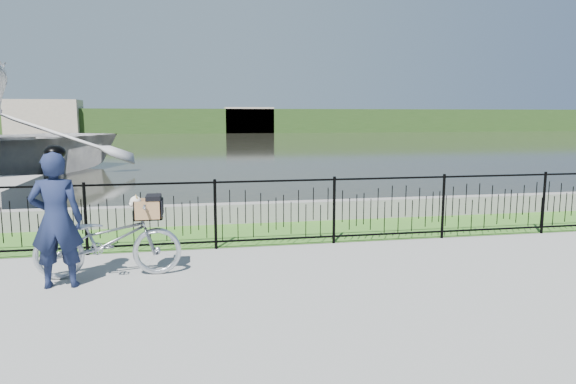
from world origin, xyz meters
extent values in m
plane|color=gray|center=(0.00, 0.00, 0.00)|extent=(120.00, 120.00, 0.00)
cube|color=#3B6F22|center=(0.00, 2.60, 0.00)|extent=(60.00, 2.00, 0.01)
plane|color=#27271E|center=(0.00, 33.00, 0.00)|extent=(120.00, 120.00, 0.00)
cube|color=gray|center=(0.00, 3.60, 0.20)|extent=(60.00, 0.30, 0.40)
cube|color=#28441A|center=(0.00, 60.00, 1.50)|extent=(120.00, 6.00, 3.00)
cube|color=#AEA08C|center=(-18.00, 58.00, 2.00)|extent=(8.00, 4.00, 4.00)
cube|color=#AEA08C|center=(6.00, 58.50, 1.60)|extent=(6.00, 3.00, 3.20)
imported|color=#B1B6BE|center=(-2.49, 0.40, 0.50)|extent=(1.92, 0.67, 1.01)
cube|color=black|center=(-1.96, 0.40, 0.78)|extent=(0.38, 0.18, 0.02)
cube|color=#986E45|center=(-1.96, 0.40, 0.79)|extent=(0.35, 0.31, 0.01)
cube|color=#986E45|center=(-1.96, 0.55, 0.91)|extent=(0.35, 0.01, 0.26)
cube|color=#986E45|center=(-1.96, 0.25, 0.91)|extent=(0.35, 0.02, 0.26)
cube|color=#986E45|center=(-1.79, 0.40, 0.91)|extent=(0.02, 0.31, 0.26)
cube|color=#986E45|center=(-2.13, 0.40, 0.91)|extent=(0.01, 0.31, 0.26)
cube|color=black|center=(-1.88, 0.40, 1.07)|extent=(0.20, 0.32, 0.06)
cube|color=black|center=(-1.77, 0.40, 0.94)|extent=(0.02, 0.32, 0.21)
ellipsoid|color=silver|center=(-1.98, 0.40, 0.91)|extent=(0.31, 0.22, 0.20)
sphere|color=silver|center=(-2.11, 0.38, 1.02)|extent=(0.15, 0.15, 0.15)
sphere|color=silver|center=(-2.16, 0.36, 0.99)|extent=(0.07, 0.07, 0.07)
sphere|color=black|center=(-2.19, 0.35, 0.99)|extent=(0.02, 0.02, 0.02)
cone|color=#A38044|center=(-2.11, 0.44, 1.08)|extent=(0.06, 0.08, 0.08)
cone|color=#A38044|center=(-2.09, 0.34, 1.08)|extent=(0.06, 0.08, 0.08)
imported|color=#151D3A|center=(-3.05, 0.07, 0.87)|extent=(0.64, 0.43, 1.73)
ellipsoid|color=black|center=(-3.05, 0.07, 1.71)|extent=(0.26, 0.29, 0.18)
camera|label=1|loc=(-1.37, -6.66, 2.16)|focal=32.00mm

